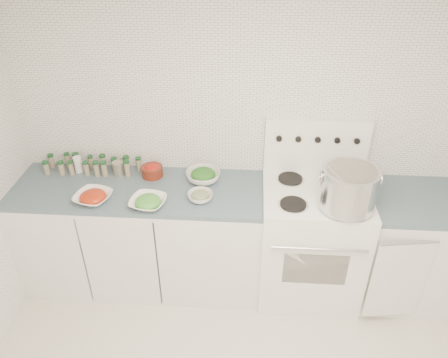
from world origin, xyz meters
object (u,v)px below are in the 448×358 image
at_px(stove, 310,238).
at_px(bowl_snowpea, 148,202).
at_px(stock_pot, 349,187).
at_px(bowl_tomato, 93,197).

relative_size(stove, bowl_snowpea, 4.78).
height_order(stock_pot, bowl_tomato, stock_pot).
height_order(stove, bowl_snowpea, stove).
bearing_deg(stove, bowl_snowpea, -169.94).
bearing_deg(stock_pot, bowl_tomato, -179.89).
xyz_separation_m(stock_pot, bowl_tomato, (-1.74, -0.00, -0.16)).
height_order(stove, stock_pot, stove).
distance_m(bowl_tomato, bowl_snowpea, 0.40).
relative_size(stock_pot, bowl_tomato, 1.30).
distance_m(stove, bowl_snowpea, 1.27).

